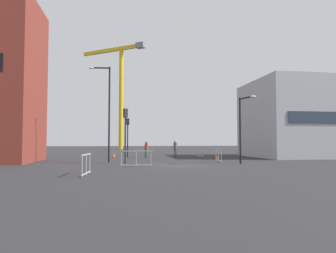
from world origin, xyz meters
The scene contains 15 objects.
ground centered at (0.00, 0.00, 0.00)m, with size 160.00×160.00×0.00m, color #28282B.
office_block centered at (16.75, 9.02, 4.09)m, with size 13.71×9.61×8.17m.
construction_crane centered at (-4.62, 42.56, 14.39)m, with size 13.45×9.64×21.85m.
streetlamp_tall centered at (-5.21, 3.61, 4.55)m, with size 1.74×0.30×7.80m.
streetlamp_short centered at (4.92, 0.11, 3.09)m, with size 0.69×1.68×5.00m.
traffic_light_median centered at (-3.72, 2.01, 2.81)m, with size 0.39×0.34×4.21m.
traffic_light_near centered at (-3.42, 11.45, 2.78)m, with size 0.39×0.30×4.15m.
pedestrian_walking centered at (-1.54, 9.45, 0.97)m, with size 0.34×0.34×1.68m.
pedestrian_waiting centered at (1.50, 9.82, 1.07)m, with size 0.34×0.34×1.82m.
safety_barrier_rear centered at (4.34, 11.00, 0.56)m, with size 0.38×2.35×1.08m.
safety_barrier_left_run centered at (-3.00, -0.63, 0.56)m, with size 2.23×0.18×1.08m.
safety_barrier_mid_span centered at (-5.72, -5.56, 0.56)m, with size 0.25×1.97×1.08m.
safety_barrier_front centered at (3.95, 2.89, 0.56)m, with size 0.20×1.98×1.08m.
traffic_cone_striped centered at (4.78, 5.77, 0.22)m, with size 0.47×0.47×0.48m.
traffic_cone_by_barrier centered at (-4.85, 11.02, 0.22)m, with size 0.47×0.47×0.48m.
Camera 1 is at (-3.88, -21.24, 1.74)m, focal length 32.19 mm.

